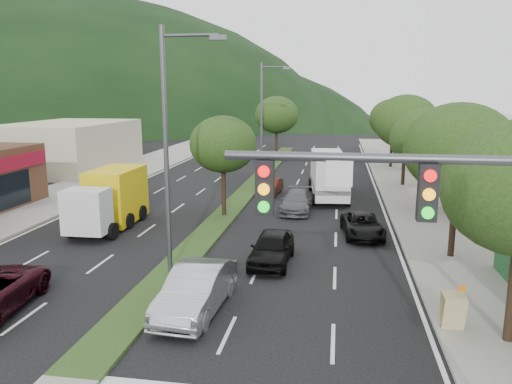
% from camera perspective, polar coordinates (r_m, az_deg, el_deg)
% --- Properties ---
extents(ground, '(160.00, 160.00, 0.00)m').
position_cam_1_polar(ground, '(14.89, -20.42, -19.68)').
color(ground, black).
rests_on(ground, ground).
extents(sidewalk_right, '(5.00, 90.00, 0.15)m').
position_cam_1_polar(sidewalk_right, '(37.14, 18.06, -0.72)').
color(sidewalk_right, gray).
rests_on(sidewalk_right, ground).
extents(sidewalk_left, '(6.00, 90.00, 0.15)m').
position_cam_1_polar(sidewalk_left, '(41.67, -19.12, 0.49)').
color(sidewalk_left, gray).
rests_on(sidewalk_left, ground).
extents(median, '(1.60, 56.00, 0.12)m').
position_cam_1_polar(median, '(40.21, -0.48, 0.72)').
color(median, '#213814').
rests_on(median, ground).
extents(traffic_signal, '(6.12, 0.40, 7.00)m').
position_cam_1_polar(traffic_signal, '(10.08, 22.08, -5.98)').
color(traffic_signal, '#47494C').
rests_on(traffic_signal, ground).
extents(bldg_left_far, '(9.00, 14.00, 4.60)m').
position_cam_1_polar(bldg_left_far, '(52.05, -20.43, 4.94)').
color(bldg_left_far, '#C0B699').
rests_on(bldg_left_far, ground).
extents(bldg_right_far, '(10.00, 16.00, 5.20)m').
position_cam_1_polar(bldg_right_far, '(56.60, 22.45, 5.56)').
color(bldg_right_far, '#C0B699').
rests_on(bldg_right_far, ground).
extents(hill_far, '(176.00, 132.00, 82.00)m').
position_cam_1_polar(hill_far, '(149.02, -26.49, 7.33)').
color(hill_far, black).
rests_on(hill_far, ground).
extents(tree_r_b, '(4.80, 4.80, 6.94)m').
position_cam_1_polar(tree_r_b, '(23.65, 22.18, 4.55)').
color(tree_r_b, black).
rests_on(tree_r_b, sidewalk_right).
extents(tree_r_c, '(4.40, 4.40, 6.48)m').
position_cam_1_polar(tree_r_c, '(31.49, 19.00, 5.75)').
color(tree_r_c, black).
rests_on(tree_r_c, sidewalk_right).
extents(tree_r_d, '(5.00, 5.00, 7.17)m').
position_cam_1_polar(tree_r_d, '(41.33, 16.79, 7.69)').
color(tree_r_d, black).
rests_on(tree_r_d, sidewalk_right).
extents(tree_r_e, '(4.60, 4.60, 6.71)m').
position_cam_1_polar(tree_r_e, '(51.27, 15.38, 8.07)').
color(tree_r_e, black).
rests_on(tree_r_e, sidewalk_right).
extents(tree_med_near, '(4.00, 4.00, 6.02)m').
position_cam_1_polar(tree_med_near, '(29.87, -3.78, 5.45)').
color(tree_med_near, black).
rests_on(tree_med_near, median).
extents(tree_med_far, '(4.80, 4.80, 6.94)m').
position_cam_1_polar(tree_med_far, '(55.40, 2.38, 8.80)').
color(tree_med_far, black).
rests_on(tree_med_far, median).
extents(streetlight_near, '(2.60, 0.25, 10.00)m').
position_cam_1_polar(streetlight_near, '(20.13, -9.73, 5.74)').
color(streetlight_near, '#47494C').
rests_on(streetlight_near, ground).
extents(streetlight_mid, '(2.60, 0.25, 10.00)m').
position_cam_1_polar(streetlight_mid, '(44.46, 0.89, 8.91)').
color(streetlight_mid, '#47494C').
rests_on(streetlight_mid, ground).
extents(sedan_silver, '(1.97, 4.94, 1.60)m').
position_cam_1_polar(sedan_silver, '(17.66, -6.83, -11.02)').
color(sedan_silver, '#ACAFB4').
rests_on(sedan_silver, ground).
extents(car_queue_a, '(1.84, 4.27, 1.44)m').
position_cam_1_polar(car_queue_a, '(22.22, 1.81, -6.40)').
color(car_queue_a, black).
rests_on(car_queue_a, ground).
extents(car_queue_b, '(1.92, 4.58, 1.32)m').
position_cam_1_polar(car_queue_b, '(31.83, 4.67, -1.07)').
color(car_queue_b, '#525156').
rests_on(car_queue_b, ground).
extents(car_queue_c, '(1.55, 3.71, 1.19)m').
position_cam_1_polar(car_queue_c, '(36.96, 1.68, 0.61)').
color(car_queue_c, '#49170C').
rests_on(car_queue_c, ground).
extents(car_queue_d, '(2.40, 4.45, 1.19)m').
position_cam_1_polar(car_queue_d, '(26.92, 12.07, -3.75)').
color(car_queue_d, black).
rests_on(car_queue_d, ground).
extents(box_truck, '(2.63, 6.51, 3.19)m').
position_cam_1_polar(box_truck, '(29.18, -16.23, -0.93)').
color(box_truck, silver).
rests_on(box_truck, ground).
extents(motorhome, '(3.21, 8.26, 3.10)m').
position_cam_1_polar(motorhome, '(36.33, 8.30, 2.00)').
color(motorhome, silver).
rests_on(motorhome, ground).
extents(a_frame_sign, '(0.70, 0.79, 1.53)m').
position_cam_1_polar(a_frame_sign, '(17.26, 21.60, -12.23)').
color(a_frame_sign, tan).
rests_on(a_frame_sign, sidewalk_right).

